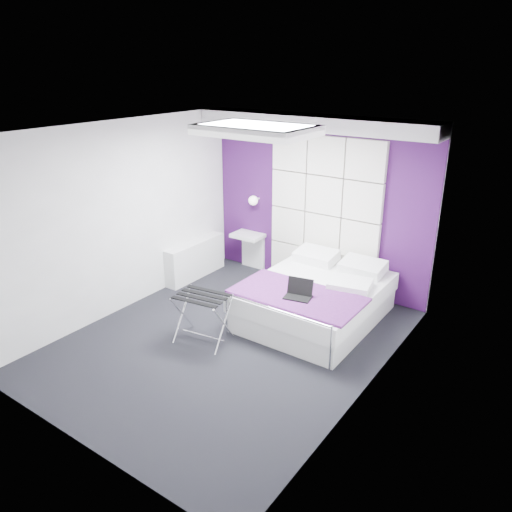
{
  "coord_description": "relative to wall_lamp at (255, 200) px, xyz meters",
  "views": [
    {
      "loc": [
        3.41,
        -4.27,
        3.29
      ],
      "look_at": [
        0.17,
        0.35,
        1.08
      ],
      "focal_mm": 35.0,
      "sensor_mm": 36.0,
      "label": 1
    }
  ],
  "objects": [
    {
      "name": "floor",
      "position": [
        1.05,
        -2.06,
        -1.22
      ],
      "size": [
        4.4,
        4.4,
        0.0
      ],
      "primitive_type": "plane",
      "color": "black",
      "rests_on": "ground"
    },
    {
      "name": "ceiling",
      "position": [
        1.05,
        -2.06,
        1.38
      ],
      "size": [
        4.4,
        4.4,
        0.0
      ],
      "primitive_type": "plane",
      "rotation": [
        3.14,
        0.0,
        0.0
      ],
      "color": "white",
      "rests_on": "wall_back"
    },
    {
      "name": "wall_back",
      "position": [
        1.05,
        0.14,
        0.08
      ],
      "size": [
        3.6,
        0.0,
        3.6
      ],
      "primitive_type": "plane",
      "rotation": [
        1.57,
        0.0,
        0.0
      ],
      "color": "silver",
      "rests_on": "floor"
    },
    {
      "name": "wall_left",
      "position": [
        -0.75,
        -2.06,
        0.08
      ],
      "size": [
        0.0,
        4.4,
        4.4
      ],
      "primitive_type": "plane",
      "rotation": [
        1.57,
        0.0,
        1.57
      ],
      "color": "silver",
      "rests_on": "floor"
    },
    {
      "name": "wall_right",
      "position": [
        2.85,
        -2.06,
        0.08
      ],
      "size": [
        0.0,
        4.4,
        4.4
      ],
      "primitive_type": "plane",
      "rotation": [
        1.57,
        0.0,
        -1.57
      ],
      "color": "silver",
      "rests_on": "floor"
    },
    {
      "name": "accent_wall",
      "position": [
        1.05,
        0.13,
        0.08
      ],
      "size": [
        3.58,
        0.02,
        2.58
      ],
      "primitive_type": "cube",
      "color": "#3B1149",
      "rests_on": "wall_back"
    },
    {
      "name": "soffit",
      "position": [
        1.05,
        -0.11,
        1.28
      ],
      "size": [
        3.58,
        0.5,
        0.2
      ],
      "primitive_type": "cube",
      "color": "silver",
      "rests_on": "wall_back"
    },
    {
      "name": "headboard",
      "position": [
        1.2,
        0.08,
        -0.05
      ],
      "size": [
        1.8,
        0.08,
        2.3
      ],
      "primitive_type": null,
      "color": "silver",
      "rests_on": "wall_back"
    },
    {
      "name": "skylight",
      "position": [
        1.05,
        -1.46,
        1.33
      ],
      "size": [
        1.36,
        0.86,
        0.12
      ],
      "primitive_type": null,
      "color": "white",
      "rests_on": "ceiling"
    },
    {
      "name": "wall_lamp",
      "position": [
        0.0,
        0.0,
        0.0
      ],
      "size": [
        0.15,
        0.15,
        0.15
      ],
      "primitive_type": "sphere",
      "color": "white",
      "rests_on": "wall_back"
    },
    {
      "name": "radiator",
      "position": [
        -0.64,
        -0.76,
        -0.92
      ],
      "size": [
        0.22,
        1.2,
        0.6
      ],
      "primitive_type": "cube",
      "color": "silver",
      "rests_on": "floor"
    },
    {
      "name": "bed",
      "position": [
        1.64,
        -0.91,
        -0.93
      ],
      "size": [
        1.64,
        1.97,
        0.7
      ],
      "color": "silver",
      "rests_on": "floor"
    },
    {
      "name": "nightstand",
      "position": [
        -0.1,
        -0.04,
        -0.61
      ],
      "size": [
        0.5,
        0.39,
        0.06
      ],
      "primitive_type": "cube",
      "color": "silver",
      "rests_on": "wall_back"
    },
    {
      "name": "luggage_rack",
      "position": [
        0.77,
        -2.22,
        -0.91
      ],
      "size": [
        0.63,
        0.47,
        0.62
      ],
      "rotation": [
        0.0,
        0.0,
        0.15
      ],
      "color": "silver",
      "rests_on": "floor"
    },
    {
      "name": "laptop",
      "position": [
        1.7,
        -1.44,
        -0.61
      ],
      "size": [
        0.33,
        0.23,
        0.24
      ],
      "rotation": [
        0.0,
        0.0,
        0.2
      ],
      "color": "black",
      "rests_on": "bed"
    }
  ]
}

